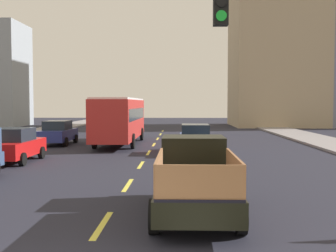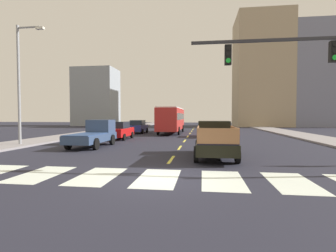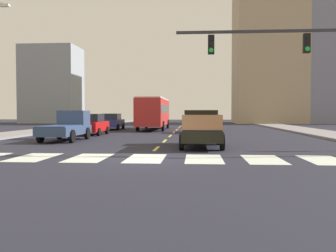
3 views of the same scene
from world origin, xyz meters
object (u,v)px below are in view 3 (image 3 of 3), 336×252
object	(u,v)px
city_bus	(154,111)
pickup_stakebed	(201,129)
pickup_dark	(68,126)
sedan_near_left	(204,123)
traffic_signal_gantry	(336,57)
sedan_near_right	(92,124)
sedan_mid	(112,122)

from	to	relation	value
city_bus	pickup_stakebed	bearing A→B (deg)	-77.24
pickup_stakebed	pickup_dark	world-z (taller)	same
sedan_near_left	traffic_signal_gantry	world-z (taller)	traffic_signal_gantry
city_bus	traffic_signal_gantry	world-z (taller)	traffic_signal_gantry
sedan_near_right	sedan_mid	bearing A→B (deg)	94.31
pickup_dark	city_bus	xyz separation A→B (m)	(3.97, 15.01, 1.03)
sedan_near_left	sedan_near_right	distance (m)	10.07
pickup_dark	sedan_near_right	xyz separation A→B (m)	(-0.02, 5.70, -0.06)
pickup_dark	sedan_near_right	size ratio (longest dim) A/B	1.18
sedan_near_left	sedan_mid	distance (m)	10.74
pickup_dark	traffic_signal_gantry	size ratio (longest dim) A/B	0.50
pickup_stakebed	sedan_mid	world-z (taller)	pickup_stakebed
pickup_stakebed	pickup_dark	size ratio (longest dim) A/B	1.00
city_bus	sedan_near_left	world-z (taller)	city_bus
sedan_near_left	sedan_mid	xyz separation A→B (m)	(-9.59, 4.82, 0.00)
sedan_near_right	pickup_dark	bearing A→B (deg)	-87.99
pickup_stakebed	sedan_near_left	xyz separation A→B (m)	(0.48, 13.54, -0.08)
city_bus	traffic_signal_gantry	xyz separation A→B (m)	(10.49, -22.01, 2.30)
traffic_signal_gantry	sedan_near_right	bearing A→B (deg)	138.75
city_bus	sedan_mid	xyz separation A→B (m)	(-4.38, -0.40, -1.09)
traffic_signal_gantry	city_bus	bearing A→B (deg)	115.48
pickup_stakebed	city_bus	bearing A→B (deg)	106.18
pickup_stakebed	sedan_mid	bearing A→B (deg)	118.44
city_bus	pickup_dark	bearing A→B (deg)	-106.18
sedan_mid	traffic_signal_gantry	distance (m)	26.44
pickup_stakebed	city_bus	size ratio (longest dim) A/B	0.48
pickup_stakebed	sedan_near_right	distance (m)	12.86
pickup_stakebed	pickup_dark	xyz separation A→B (m)	(-8.69, 3.75, -0.02)
sedan_mid	traffic_signal_gantry	world-z (taller)	traffic_signal_gantry
pickup_stakebed	sedan_near_left	bearing A→B (deg)	90.00
pickup_stakebed	city_bus	xyz separation A→B (m)	(-4.72, 18.76, 1.02)
pickup_dark	city_bus	size ratio (longest dim) A/B	0.48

